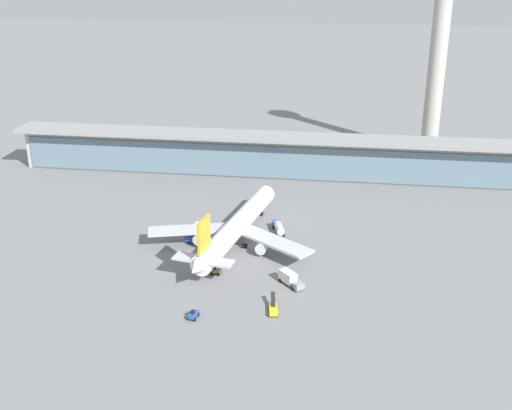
{
  "coord_description": "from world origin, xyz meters",
  "views": [
    {
      "loc": [
        23.25,
        -149.54,
        71.67
      ],
      "look_at": [
        0.0,
        11.01,
        7.3
      ],
      "focal_mm": 43.96,
      "sensor_mm": 36.0,
      "label": 1
    }
  ],
  "objects_px": {
    "service_truck_mid_apron_yellow": "(273,309)",
    "service_truck_by_tail_blue": "(193,315)",
    "service_truck_at_far_stand_blue": "(279,227)",
    "control_tower": "(439,45)",
    "service_truck_under_wing_blue": "(194,231)",
    "airliner_on_stand": "(236,227)",
    "service_truck_near_nose_grey": "(290,278)",
    "safety_cone_alpha": "(298,285)",
    "service_truck_on_taxiway_olive": "(215,271)"
  },
  "relations": [
    {
      "from": "service_truck_mid_apron_yellow",
      "to": "service_truck_by_tail_blue",
      "type": "relative_size",
      "value": 2.24
    },
    {
      "from": "service_truck_at_far_stand_blue",
      "to": "service_truck_under_wing_blue",
      "type": "bearing_deg",
      "value": -165.54
    },
    {
      "from": "service_truck_near_nose_grey",
      "to": "service_truck_at_far_stand_blue",
      "type": "bearing_deg",
      "value": 101.38
    },
    {
      "from": "service_truck_at_far_stand_blue",
      "to": "control_tower",
      "type": "height_order",
      "value": "control_tower"
    },
    {
      "from": "control_tower",
      "to": "safety_cone_alpha",
      "type": "height_order",
      "value": "control_tower"
    },
    {
      "from": "service_truck_on_taxiway_olive",
      "to": "service_truck_under_wing_blue",
      "type": "bearing_deg",
      "value": 116.62
    },
    {
      "from": "service_truck_under_wing_blue",
      "to": "service_truck_mid_apron_yellow",
      "type": "xyz_separation_m",
      "value": [
        26.37,
        -36.02,
        -0.9
      ]
    },
    {
      "from": "service_truck_by_tail_blue",
      "to": "control_tower",
      "type": "xyz_separation_m",
      "value": [
        62.45,
        129.79,
        40.69
      ]
    },
    {
      "from": "safety_cone_alpha",
      "to": "service_truck_at_far_stand_blue",
      "type": "bearing_deg",
      "value": 104.77
    },
    {
      "from": "service_truck_mid_apron_yellow",
      "to": "service_truck_by_tail_blue",
      "type": "xyz_separation_m",
      "value": [
        -16.56,
        -5.02,
        0.07
      ]
    },
    {
      "from": "service_truck_under_wing_blue",
      "to": "service_truck_mid_apron_yellow",
      "type": "distance_m",
      "value": 44.65
    },
    {
      "from": "airliner_on_stand",
      "to": "service_truck_under_wing_blue",
      "type": "distance_m",
      "value": 13.29
    },
    {
      "from": "control_tower",
      "to": "service_truck_near_nose_grey",
      "type": "bearing_deg",
      "value": -111.19
    },
    {
      "from": "service_truck_mid_apron_yellow",
      "to": "service_truck_at_far_stand_blue",
      "type": "distance_m",
      "value": 42.07
    },
    {
      "from": "service_truck_near_nose_grey",
      "to": "airliner_on_stand",
      "type": "bearing_deg",
      "value": 128.95
    },
    {
      "from": "service_truck_near_nose_grey",
      "to": "service_truck_on_taxiway_olive",
      "type": "height_order",
      "value": "service_truck_near_nose_grey"
    },
    {
      "from": "airliner_on_stand",
      "to": "service_truck_by_tail_blue",
      "type": "xyz_separation_m",
      "value": [
        -2.65,
        -37.77,
        -4.13
      ]
    },
    {
      "from": "airliner_on_stand",
      "to": "safety_cone_alpha",
      "type": "bearing_deg",
      "value": -48.7
    },
    {
      "from": "service_truck_near_nose_grey",
      "to": "control_tower",
      "type": "relative_size",
      "value": 0.09
    },
    {
      "from": "airliner_on_stand",
      "to": "service_truck_mid_apron_yellow",
      "type": "height_order",
      "value": "airliner_on_stand"
    },
    {
      "from": "service_truck_near_nose_grey",
      "to": "service_truck_under_wing_blue",
      "type": "xyz_separation_m",
      "value": [
        -28.76,
        23.43,
        0.02
      ]
    },
    {
      "from": "airliner_on_stand",
      "to": "service_truck_at_far_stand_blue",
      "type": "bearing_deg",
      "value": 41.35
    },
    {
      "from": "service_truck_under_wing_blue",
      "to": "control_tower",
      "type": "relative_size",
      "value": 0.11
    },
    {
      "from": "airliner_on_stand",
      "to": "service_truck_on_taxiway_olive",
      "type": "distance_m",
      "value": 18.06
    },
    {
      "from": "safety_cone_alpha",
      "to": "service_truck_on_taxiway_olive",
      "type": "bearing_deg",
      "value": 170.58
    },
    {
      "from": "safety_cone_alpha",
      "to": "service_truck_near_nose_grey",
      "type": "bearing_deg",
      "value": 161.54
    },
    {
      "from": "service_truck_under_wing_blue",
      "to": "control_tower",
      "type": "height_order",
      "value": "control_tower"
    },
    {
      "from": "airliner_on_stand",
      "to": "safety_cone_alpha",
      "type": "relative_size",
      "value": 84.84
    },
    {
      "from": "service_truck_under_wing_blue",
      "to": "service_truck_on_taxiway_olive",
      "type": "bearing_deg",
      "value": -63.38
    },
    {
      "from": "airliner_on_stand",
      "to": "service_truck_on_taxiway_olive",
      "type": "relative_size",
      "value": 19.22
    },
    {
      "from": "airliner_on_stand",
      "to": "service_truck_mid_apron_yellow",
      "type": "relative_size",
      "value": 8.57
    },
    {
      "from": "service_truck_at_far_stand_blue",
      "to": "service_truck_mid_apron_yellow",
      "type": "bearing_deg",
      "value": -85.22
    },
    {
      "from": "service_truck_on_taxiway_olive",
      "to": "safety_cone_alpha",
      "type": "distance_m",
      "value": 20.67
    },
    {
      "from": "service_truck_under_wing_blue",
      "to": "service_truck_mid_apron_yellow",
      "type": "relative_size",
      "value": 1.25
    },
    {
      "from": "service_truck_mid_apron_yellow",
      "to": "service_truck_on_taxiway_olive",
      "type": "distance_m",
      "value": 22.13
    },
    {
      "from": "service_truck_under_wing_blue",
      "to": "control_tower",
      "type": "xyz_separation_m",
      "value": [
        72.26,
        88.76,
        39.86
      ]
    },
    {
      "from": "service_truck_near_nose_grey",
      "to": "service_truck_by_tail_blue",
      "type": "height_order",
      "value": "service_truck_near_nose_grey"
    },
    {
      "from": "control_tower",
      "to": "service_truck_under_wing_blue",
      "type": "bearing_deg",
      "value": -129.15
    },
    {
      "from": "service_truck_on_taxiway_olive",
      "to": "service_truck_at_far_stand_blue",
      "type": "relative_size",
      "value": 0.35
    },
    {
      "from": "service_truck_by_tail_blue",
      "to": "control_tower",
      "type": "bearing_deg",
      "value": 64.3
    },
    {
      "from": "service_truck_on_taxiway_olive",
      "to": "control_tower",
      "type": "xyz_separation_m",
      "value": [
        61.88,
        109.48,
        40.69
      ]
    },
    {
      "from": "service_truck_near_nose_grey",
      "to": "service_truck_mid_apron_yellow",
      "type": "xyz_separation_m",
      "value": [
        -2.4,
        -12.59,
        -0.88
      ]
    },
    {
      "from": "service_truck_on_taxiway_olive",
      "to": "service_truck_at_far_stand_blue",
      "type": "bearing_deg",
      "value": 64.88
    },
    {
      "from": "service_truck_on_taxiway_olive",
      "to": "safety_cone_alpha",
      "type": "height_order",
      "value": "service_truck_on_taxiway_olive"
    },
    {
      "from": "service_truck_mid_apron_yellow",
      "to": "control_tower",
      "type": "bearing_deg",
      "value": 69.8
    },
    {
      "from": "service_truck_mid_apron_yellow",
      "to": "safety_cone_alpha",
      "type": "xyz_separation_m",
      "value": [
        4.4,
        11.92,
        -0.49
      ]
    },
    {
      "from": "service_truck_near_nose_grey",
      "to": "service_truck_by_tail_blue",
      "type": "relative_size",
      "value": 2.25
    },
    {
      "from": "service_truck_near_nose_grey",
      "to": "service_truck_at_far_stand_blue",
      "type": "height_order",
      "value": "service_truck_near_nose_grey"
    },
    {
      "from": "control_tower",
      "to": "service_truck_mid_apron_yellow",
      "type": "bearing_deg",
      "value": -110.2
    },
    {
      "from": "service_truck_on_taxiway_olive",
      "to": "airliner_on_stand",
      "type": "bearing_deg",
      "value": 83.21
    }
  ]
}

